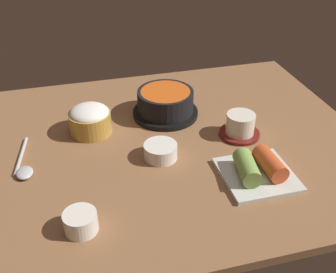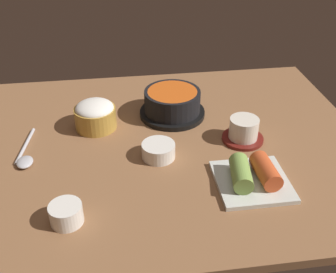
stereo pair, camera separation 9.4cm
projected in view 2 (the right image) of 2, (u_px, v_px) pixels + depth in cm
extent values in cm
cube|color=brown|center=(159.00, 146.00, 97.67)|extent=(100.00, 76.00, 2.00)
cylinder|color=black|center=(172.00, 113.00, 107.85)|extent=(17.15, 17.15, 1.25)
cylinder|color=black|center=(172.00, 101.00, 105.92)|extent=(14.57, 14.57, 5.72)
cylinder|color=#D15619|center=(172.00, 92.00, 104.51)|extent=(12.82, 12.82, 0.60)
cylinder|color=#B78C38|center=(96.00, 118.00, 101.60)|extent=(10.30, 10.30, 5.43)
ellipsoid|color=white|center=(94.00, 108.00, 100.11)|extent=(9.48, 9.48, 3.61)
cylinder|color=maroon|center=(243.00, 138.00, 98.03)|extent=(9.93, 9.93, 0.80)
cylinder|color=silver|center=(244.00, 128.00, 96.42)|extent=(6.91, 6.91, 5.03)
cylinder|color=#C6D18C|center=(245.00, 120.00, 95.19)|extent=(5.88, 5.88, 0.40)
cylinder|color=white|center=(158.00, 151.00, 91.55)|extent=(7.56, 7.56, 3.47)
cylinder|color=#386B2D|center=(158.00, 145.00, 90.76)|extent=(6.20, 6.20, 0.50)
cube|color=silver|center=(252.00, 182.00, 84.46)|extent=(14.89, 14.89, 1.00)
cylinder|color=#7A9E47|center=(241.00, 173.00, 82.76)|extent=(5.39, 9.46, 4.04)
cylinder|color=#C64C23|center=(266.00, 171.00, 83.37)|extent=(4.36, 9.08, 4.04)
cylinder|color=white|center=(66.00, 214.00, 74.57)|extent=(6.16, 6.16, 3.89)
cylinder|color=#386B2D|center=(65.00, 207.00, 73.66)|extent=(5.05, 5.05, 0.50)
cylinder|color=#B7B7BC|center=(25.00, 146.00, 95.50)|extent=(2.76, 14.09, 0.80)
ellipsoid|color=#B7B7BC|center=(25.00, 162.00, 89.66)|extent=(3.60, 4.68, 1.26)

